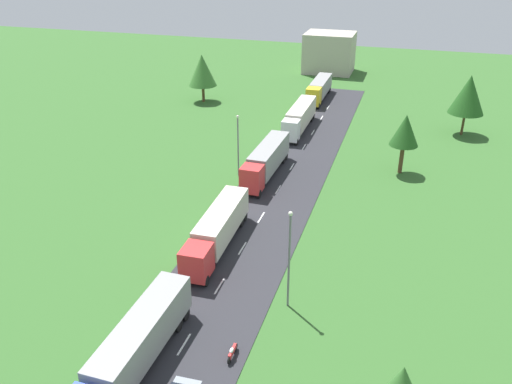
{
  "coord_description": "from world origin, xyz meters",
  "views": [
    {
      "loc": [
        14.12,
        -8.64,
        28.09
      ],
      "look_at": [
        -0.92,
        40.73,
        2.52
      ],
      "focal_mm": 36.93,
      "sensor_mm": 36.0,
      "label": 1
    }
  ],
  "objects": [
    {
      "name": "truck_lead",
      "position": [
        -2.17,
        15.52,
        2.14
      ],
      "size": [
        2.63,
        14.57,
        3.61
      ],
      "color": "blue",
      "rests_on": "road"
    },
    {
      "name": "truck_third",
      "position": [
        -2.54,
        50.49,
        2.23
      ],
      "size": [
        2.74,
        13.62,
        3.77
      ],
      "color": "red",
      "rests_on": "road"
    },
    {
      "name": "tree_pine",
      "position": [
        22.09,
        74.02,
        6.3
      ],
      "size": [
        5.24,
        5.24,
        9.2
      ],
      "color": "#513823",
      "rests_on": "ground"
    },
    {
      "name": "tree_elm",
      "position": [
        -22.65,
        78.85,
        5.76
      ],
      "size": [
        5.07,
        5.07,
        8.57
      ],
      "color": "#513823",
      "rests_on": "ground"
    },
    {
      "name": "lamppost_second",
      "position": [
        6.37,
        25.89,
        4.96
      ],
      "size": [
        0.36,
        0.36,
        8.94
      ],
      "color": "slate",
      "rests_on": "ground"
    },
    {
      "name": "tree_ash",
      "position": [
        13.81,
        56.54,
        5.74
      ],
      "size": [
        3.64,
        3.64,
        7.82
      ],
      "color": "#513823",
      "rests_on": "ground"
    },
    {
      "name": "distant_building",
      "position": [
        -4.65,
        108.33,
        4.23
      ],
      "size": [
        10.54,
        8.76,
        8.46
      ],
      "primitive_type": "cube",
      "color": "#B2A899",
      "rests_on": "ground"
    },
    {
      "name": "lamppost_third",
      "position": [
        -5.97,
        49.59,
        4.51
      ],
      "size": [
        0.36,
        0.36,
        8.06
      ],
      "color": "slate",
      "rests_on": "ground"
    },
    {
      "name": "motorcycle_courier",
      "position": [
        3.94,
        18.83,
        0.54
      ],
      "size": [
        0.28,
        1.94,
        0.91
      ],
      "color": "black",
      "rests_on": "road"
    },
    {
      "name": "truck_second",
      "position": [
        -2.4,
        32.62,
        2.12
      ],
      "size": [
        2.84,
        13.68,
        3.57
      ],
      "color": "red",
      "rests_on": "road"
    },
    {
      "name": "truck_fourth",
      "position": [
        -2.29,
        68.64,
        2.22
      ],
      "size": [
        2.54,
        13.98,
        3.75
      ],
      "color": "white",
      "rests_on": "road"
    },
    {
      "name": "truck_fifth",
      "position": [
        -2.57,
        86.34,
        2.09
      ],
      "size": [
        2.51,
        13.18,
        3.49
      ],
      "color": "yellow",
      "rests_on": "road"
    },
    {
      "name": "road",
      "position": [
        0.0,
        24.5,
        0.03
      ],
      "size": [
        10.0,
        140.0,
        0.06
      ],
      "primitive_type": "cube",
      "color": "#2B2B30",
      "rests_on": "ground"
    },
    {
      "name": "lane_marking_centre",
      "position": [
        0.0,
        22.29,
        0.07
      ],
      "size": [
        0.16,
        122.56,
        0.01
      ],
      "color": "white",
      "rests_on": "road"
    }
  ]
}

